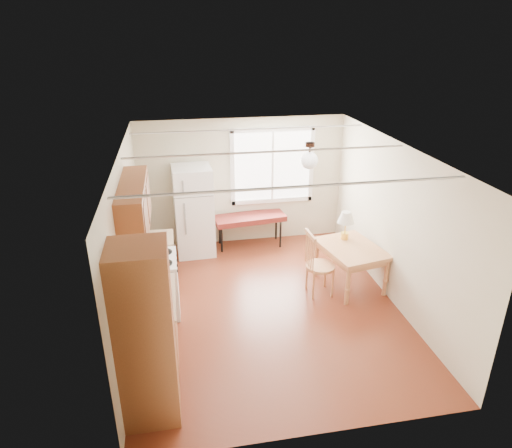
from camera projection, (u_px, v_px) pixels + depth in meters
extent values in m
cube|color=#4E1C10|center=(267.00, 306.00, 7.17)|extent=(4.60, 5.60, 0.12)
cube|color=white|center=(269.00, 151.00, 6.18)|extent=(4.60, 5.60, 0.12)
cube|color=beige|center=(242.00, 182.00, 8.93)|extent=(4.60, 0.10, 2.50)
cube|color=beige|center=(320.00, 340.00, 4.42)|extent=(4.60, 0.10, 2.50)
cube|color=beige|center=(127.00, 245.00, 6.35)|extent=(0.10, 5.60, 2.50)
cube|color=beige|center=(395.00, 225.00, 7.01)|extent=(0.10, 5.60, 2.50)
cube|color=brown|center=(146.00, 336.00, 4.81)|extent=(0.60, 0.60, 2.10)
cube|color=brown|center=(153.00, 328.00, 5.96)|extent=(0.60, 1.10, 0.86)
cube|color=tan|center=(151.00, 298.00, 5.78)|extent=(0.62, 1.14, 0.04)
cube|color=white|center=(156.00, 285.00, 6.90)|extent=(0.65, 0.76, 0.90)
cube|color=brown|center=(156.00, 263.00, 7.58)|extent=(0.60, 0.60, 0.86)
cube|color=brown|center=(134.00, 208.00, 6.00)|extent=(0.33, 1.60, 0.70)
cube|color=white|center=(272.00, 166.00, 8.90)|extent=(1.50, 0.02, 1.35)
cylinder|color=black|center=(310.00, 145.00, 6.67)|extent=(0.14, 0.14, 0.06)
cylinder|color=black|center=(310.00, 151.00, 6.71)|extent=(0.03, 0.03, 0.16)
sphere|color=white|center=(309.00, 160.00, 6.77)|extent=(0.26, 0.26, 0.26)
cube|color=white|center=(194.00, 211.00, 8.59)|extent=(0.74, 0.74, 1.71)
cube|color=gray|center=(194.00, 197.00, 8.11)|extent=(0.71, 0.02, 0.02)
cube|color=gray|center=(184.00, 210.00, 8.16)|extent=(0.03, 0.03, 1.03)
cube|color=#5A1815|center=(250.00, 218.00, 8.96)|extent=(1.44, 0.68, 0.11)
cylinder|color=black|center=(222.00, 239.00, 8.82)|extent=(0.04, 0.04, 0.53)
cylinder|color=black|center=(280.00, 235.00, 9.01)|extent=(0.04, 0.04, 0.53)
cylinder|color=black|center=(220.00, 231.00, 9.17)|extent=(0.04, 0.04, 0.53)
cylinder|color=black|center=(276.00, 227.00, 9.36)|extent=(0.04, 0.04, 0.53)
cube|color=#B67446|center=(352.00, 249.00, 7.52)|extent=(1.07, 1.29, 0.06)
cube|color=#B67446|center=(351.00, 253.00, 7.55)|extent=(0.95, 1.17, 0.10)
cylinder|color=#B67446|center=(348.00, 286.00, 7.11)|extent=(0.07, 0.07, 0.65)
cylinder|color=#B67446|center=(386.00, 278.00, 7.35)|extent=(0.07, 0.07, 0.65)
cylinder|color=#B67446|center=(316.00, 258.00, 7.96)|extent=(0.07, 0.07, 0.65)
cylinder|color=#B67446|center=(352.00, 251.00, 8.21)|extent=(0.07, 0.07, 0.65)
cylinder|color=#B67446|center=(320.00, 266.00, 7.36)|extent=(0.48, 0.48, 0.05)
cylinder|color=#B67446|center=(313.00, 286.00, 7.27)|extent=(0.04, 0.04, 0.49)
cylinder|color=#B67446|center=(333.00, 283.00, 7.34)|extent=(0.04, 0.04, 0.49)
cylinder|color=#B67446|center=(307.00, 276.00, 7.57)|extent=(0.04, 0.04, 0.49)
cylinder|color=#B67446|center=(325.00, 274.00, 7.63)|extent=(0.04, 0.04, 0.49)
cylinder|color=gold|center=(345.00, 236.00, 7.77)|extent=(0.13, 0.13, 0.11)
cylinder|color=gold|center=(345.00, 228.00, 7.71)|extent=(0.02, 0.02, 0.19)
cone|color=silver|center=(346.00, 217.00, 7.63)|extent=(0.29, 0.29, 0.19)
cube|color=black|center=(147.00, 303.00, 5.58)|extent=(0.18, 0.21, 0.08)
cube|color=black|center=(146.00, 295.00, 5.44)|extent=(0.17, 0.06, 0.26)
cylinder|color=black|center=(147.00, 294.00, 5.58)|extent=(0.13, 0.13, 0.11)
cylinder|color=red|center=(145.00, 293.00, 5.71)|extent=(0.12, 0.12, 0.16)
sphere|color=red|center=(144.00, 285.00, 5.66)|extent=(0.06, 0.06, 0.06)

